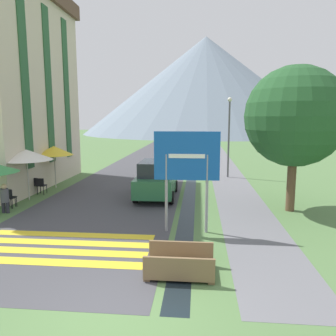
{
  "coord_description": "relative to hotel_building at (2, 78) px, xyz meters",
  "views": [
    {
      "loc": [
        1.62,
        -5.9,
        3.89
      ],
      "look_at": [
        0.14,
        10.0,
        1.43
      ],
      "focal_mm": 35.0,
      "sensor_mm": 36.0,
      "label": 1
    }
  ],
  "objects": [
    {
      "name": "footbridge",
      "position": [
        10.6,
        -10.16,
        -5.84
      ],
      "size": [
        1.7,
        1.1,
        0.65
      ],
      "color": "brown",
      "rests_on": "ground_plane"
    },
    {
      "name": "ground_plane",
      "position": [
        9.4,
        8.0,
        -6.07
      ],
      "size": [
        160.0,
        160.0,
        0.0
      ],
      "primitive_type": "plane",
      "color": "#517542"
    },
    {
      "name": "cafe_chair_far_right",
      "position": [
        3.02,
        -2.18,
        -5.55
      ],
      "size": [
        0.4,
        0.4,
        0.85
      ],
      "rotation": [
        0.0,
        0.0,
        0.12
      ],
      "color": "black",
      "rests_on": "ground_plane"
    },
    {
      "name": "hotel_building",
      "position": [
        0.0,
        0.0,
        0.0
      ],
      "size": [
        5.85,
        9.58,
        11.26
      ],
      "color": "beige",
      "rests_on": "ground_plane"
    },
    {
      "name": "cafe_chair_far_left",
      "position": [
        2.66,
        -2.11,
        -5.55
      ],
      "size": [
        0.4,
        0.4,
        0.85
      ],
      "rotation": [
        0.0,
        0.0,
        -0.05
      ],
      "color": "black",
      "rests_on": "ground_plane"
    },
    {
      "name": "road_sign",
      "position": [
        10.63,
        -7.07,
        -3.73
      ],
      "size": [
        2.2,
        0.11,
        3.44
      ],
      "color": "gray",
      "rests_on": "ground_plane"
    },
    {
      "name": "drainage_channel",
      "position": [
        10.6,
        18.0,
        -6.06
      ],
      "size": [
        0.6,
        60.0,
        0.0
      ],
      "color": "black",
      "rests_on": "ground_plane"
    },
    {
      "name": "cafe_umbrella_middle_white",
      "position": [
        2.96,
        -3.28,
        -3.91
      ],
      "size": [
        2.4,
        2.4,
        2.42
      ],
      "color": "#B7B2A8",
      "rests_on": "ground_plane"
    },
    {
      "name": "crosswalk_marking",
      "position": [
        6.9,
        -8.79,
        -6.06
      ],
      "size": [
        5.44,
        2.54,
        0.01
      ],
      "color": "yellow",
      "rests_on": "ground_plane"
    },
    {
      "name": "cafe_chair_near_left",
      "position": [
        2.89,
        -4.8,
        -5.55
      ],
      "size": [
        0.4,
        0.4,
        0.85
      ],
      "rotation": [
        0.0,
        0.0,
        -0.43
      ],
      "color": "black",
      "rests_on": "ground_plane"
    },
    {
      "name": "person_seated_far",
      "position": [
        3.13,
        -5.52,
        -5.38
      ],
      "size": [
        0.32,
        0.32,
        1.23
      ],
      "color": "#282833",
      "rests_on": "ground_plane"
    },
    {
      "name": "streetlamp",
      "position": [
        12.97,
        3.7,
        -2.99
      ],
      "size": [
        0.28,
        0.28,
        5.19
      ],
      "color": "#515156",
      "rests_on": "ground_plane"
    },
    {
      "name": "parked_car_near",
      "position": [
        9.0,
        -2.24,
        -5.16
      ],
      "size": [
        1.86,
        4.04,
        1.82
      ],
      "color": "#28663D",
      "rests_on": "ground_plane"
    },
    {
      "name": "road",
      "position": [
        6.9,
        18.0,
        -6.06
      ],
      "size": [
        6.4,
        60.0,
        0.01
      ],
      "color": "#424247",
      "rests_on": "ground_plane"
    },
    {
      "name": "parked_car_far",
      "position": [
        8.84,
        5.93,
        -5.16
      ],
      "size": [
        1.72,
        3.96,
        1.82
      ],
      "color": "silver",
      "rests_on": "ground_plane"
    },
    {
      "name": "cafe_chair_near_right",
      "position": [
        2.81,
        -4.77,
        -5.55
      ],
      "size": [
        0.4,
        0.4,
        0.85
      ],
      "rotation": [
        0.0,
        0.0,
        0.26
      ],
      "color": "black",
      "rests_on": "ground_plane"
    },
    {
      "name": "person_standing_terrace",
      "position": [
        2.32,
        -4.17,
        -5.02
      ],
      "size": [
        0.32,
        0.32,
        1.79
      ],
      "color": "#282833",
      "rests_on": "ground_plane"
    },
    {
      "name": "mountain_distant",
      "position": [
        12.53,
        67.3,
        5.83
      ],
      "size": [
        60.91,
        60.91,
        23.8
      ],
      "color": "slate",
      "rests_on": "ground_plane"
    },
    {
      "name": "tree_by_path",
      "position": [
        14.9,
        -4.05,
        -2.14
      ],
      "size": [
        4.09,
        4.09,
        5.99
      ],
      "color": "brown",
      "rests_on": "ground_plane"
    },
    {
      "name": "footpath",
      "position": [
        13.0,
        18.0,
        -6.06
      ],
      "size": [
        2.2,
        60.0,
        0.01
      ],
      "color": "slate",
      "rests_on": "ground_plane"
    },
    {
      "name": "cafe_umbrella_rear_yellow",
      "position": [
        3.06,
        -0.55,
        -3.97
      ],
      "size": [
        2.06,
        2.06,
        2.35
      ],
      "color": "#B7B2A8",
      "rests_on": "ground_plane"
    }
  ]
}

